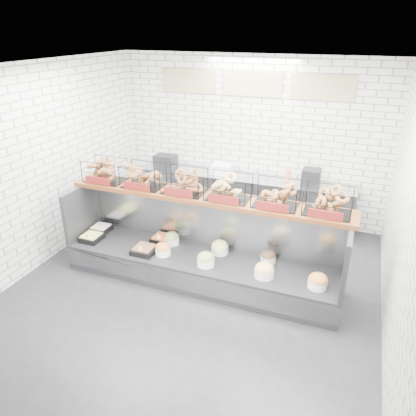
% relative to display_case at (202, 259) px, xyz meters
% --- Properties ---
extents(ground, '(5.50, 5.50, 0.00)m').
position_rel_display_case_xyz_m(ground, '(-0.00, -0.34, -0.33)').
color(ground, black).
rests_on(ground, ground).
extents(room_shell, '(5.02, 5.51, 3.01)m').
position_rel_display_case_xyz_m(room_shell, '(-0.00, 0.26, 1.73)').
color(room_shell, silver).
rests_on(room_shell, ground).
extents(display_case, '(4.00, 0.90, 1.20)m').
position_rel_display_case_xyz_m(display_case, '(0.00, 0.00, 0.00)').
color(display_case, black).
rests_on(display_case, ground).
extents(bagel_shelf, '(4.10, 0.50, 0.40)m').
position_rel_display_case_xyz_m(bagel_shelf, '(-0.00, 0.18, 1.07)').
color(bagel_shelf, '#49230F').
rests_on(bagel_shelf, display_case).
extents(prep_counter, '(4.00, 0.60, 1.20)m').
position_rel_display_case_xyz_m(prep_counter, '(-0.01, 2.09, 0.14)').
color(prep_counter, '#93969B').
rests_on(prep_counter, ground).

